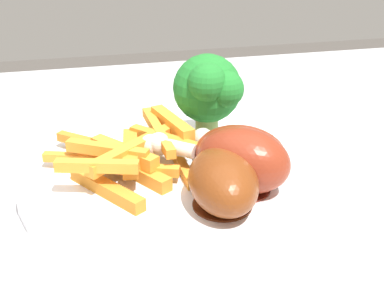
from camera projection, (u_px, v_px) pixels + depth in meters
The scene contains 8 objects.
dining_table at pixel (210, 271), 0.53m from camera, with size 1.11×0.65×0.74m.
dinner_plate at pixel (192, 171), 0.45m from camera, with size 0.29×0.29×0.01m, color white.
broccoli_floret_front at pixel (209, 97), 0.48m from camera, with size 0.05×0.05×0.07m.
broccoli_floret_middle at pixel (208, 89), 0.46m from camera, with size 0.06×0.07×0.08m.
carrot_fries_pile at pixel (132, 154), 0.43m from camera, with size 0.14×0.14×0.03m.
chicken_drumstick_near at pixel (238, 160), 0.41m from camera, with size 0.11×0.10×0.05m.
chicken_drumstick_far at pixel (221, 178), 0.39m from camera, with size 0.05×0.13×0.04m.
chicken_drumstick_extra at pixel (235, 154), 0.42m from camera, with size 0.12×0.09×0.05m.
Camera 1 is at (-0.11, -0.41, 0.96)m, focal length 49.33 mm.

